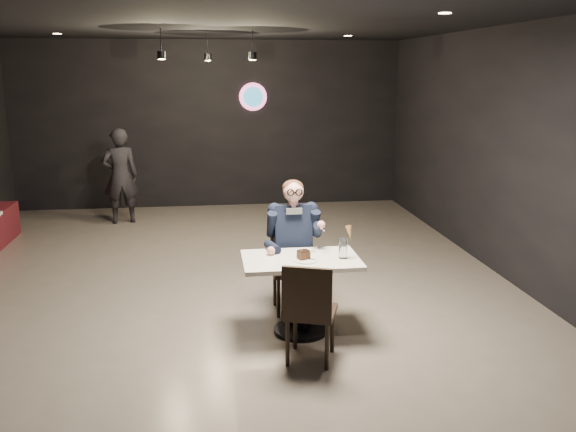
{
  "coord_description": "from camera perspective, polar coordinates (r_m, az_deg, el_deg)",
  "views": [
    {
      "loc": [
        -0.05,
        -6.75,
        2.48
      ],
      "look_at": [
        0.75,
        -0.73,
        1.02
      ],
      "focal_mm": 38.0,
      "sensor_mm": 36.0,
      "label": 1
    }
  ],
  "objects": [
    {
      "name": "cake_slice",
      "position": [
        5.69,
        1.47,
        -3.67
      ],
      "size": [
        0.13,
        0.12,
        0.07
      ],
      "primitive_type": "cube",
      "rotation": [
        0.0,
        0.0,
        0.35
      ],
      "color": "black",
      "rests_on": "dessert_plate"
    },
    {
      "name": "floor",
      "position": [
        7.19,
        -6.75,
        -6.74
      ],
      "size": [
        9.0,
        9.0,
        0.0
      ],
      "primitive_type": "plane",
      "color": "slate",
      "rests_on": "ground"
    },
    {
      "name": "seated_man",
      "position": [
        6.29,
        0.45,
        -2.73
      ],
      "size": [
        0.6,
        0.8,
        1.44
      ],
      "primitive_type": "cube",
      "color": "black",
      "rests_on": "floor"
    },
    {
      "name": "wafer_cone",
      "position": [
        5.73,
        5.78,
        -1.54
      ],
      "size": [
        0.08,
        0.08,
        0.13
      ],
      "primitive_type": "cone",
      "rotation": [
        0.0,
        0.0,
        0.26
      ],
      "color": "tan",
      "rests_on": "sundae_glass"
    },
    {
      "name": "dessert_plate",
      "position": [
        5.68,
        1.67,
        -4.15
      ],
      "size": [
        0.23,
        0.23,
        0.01
      ],
      "primitive_type": "cylinder",
      "color": "white",
      "rests_on": "main_table"
    },
    {
      "name": "pendant_lights",
      "position": [
        8.76,
        -7.53,
        16.05
      ],
      "size": [
        1.4,
        1.2,
        0.36
      ],
      "primitive_type": "cube",
      "color": "black",
      "rests_on": "floor"
    },
    {
      "name": "chair_near",
      "position": [
        5.33,
        2.14,
        -8.77
      ],
      "size": [
        0.55,
        0.57,
        0.92
      ],
      "primitive_type": "cube",
      "rotation": [
        0.0,
        0.0,
        -0.34
      ],
      "color": "black",
      "rests_on": "floor"
    },
    {
      "name": "sundae_glass",
      "position": [
        5.76,
        5.16,
        -3.04
      ],
      "size": [
        0.08,
        0.08,
        0.19
      ],
      "primitive_type": "cylinder",
      "color": "silver",
      "rests_on": "main_table"
    },
    {
      "name": "main_table",
      "position": [
        5.88,
        1.19,
        -7.45
      ],
      "size": [
        1.1,
        0.7,
        0.75
      ],
      "primitive_type": "cube",
      "color": "white",
      "rests_on": "floor"
    },
    {
      "name": "chair_far",
      "position": [
        6.36,
        0.44,
        -4.98
      ],
      "size": [
        0.42,
        0.46,
        0.92
      ],
      "primitive_type": "cube",
      "color": "black",
      "rests_on": "floor"
    },
    {
      "name": "passerby",
      "position": [
        10.36,
        -15.41,
        3.63
      ],
      "size": [
        0.63,
        0.48,
        1.57
      ],
      "primitive_type": "imported",
      "rotation": [
        0.0,
        0.0,
        3.33
      ],
      "color": "black",
      "rests_on": "floor"
    },
    {
      "name": "mint_leaf",
      "position": [
        5.66,
        2.31,
        -3.3
      ],
      "size": [
        0.06,
        0.04,
        0.01
      ],
      "primitive_type": "ellipsoid",
      "color": "green",
      "rests_on": "cake_slice"
    },
    {
      "name": "wall_sign",
      "position": [
        11.26,
        -3.3,
        11.08
      ],
      "size": [
        0.5,
        0.06,
        0.5
      ],
      "primitive_type": null,
      "color": "pink",
      "rests_on": "floor"
    }
  ]
}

